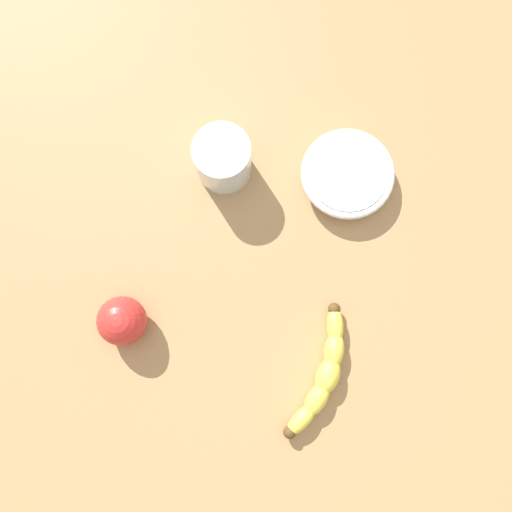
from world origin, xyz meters
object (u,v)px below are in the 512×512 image
smoothie_glass (225,160)px  ceramic_bowl (349,176)px  banana (326,374)px  apple_fruit (124,321)px

smoothie_glass → ceramic_bowl: size_ratio=0.60×
banana → smoothie_glass: (30.98, 22.23, 2.51)cm
ceramic_bowl → apple_fruit: bearing=134.4°
banana → ceramic_bowl: size_ratio=1.42×
ceramic_bowl → apple_fruit: 43.75cm
banana → apple_fruit: apple_fruit is taller
smoothie_glass → ceramic_bowl: 20.88cm
banana → apple_fruit: 32.94cm
banana → apple_fruit: size_ratio=2.84×
banana → smoothie_glass: smoothie_glass is taller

